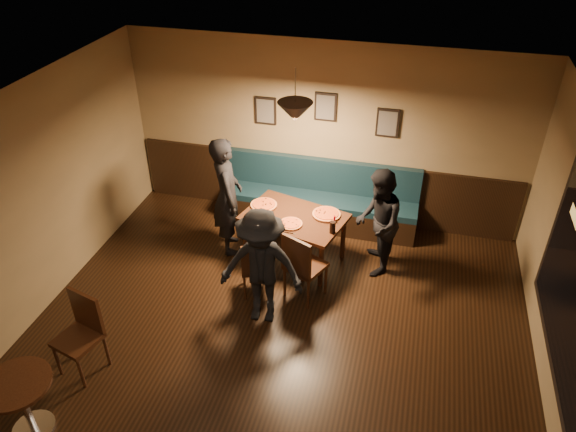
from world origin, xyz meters
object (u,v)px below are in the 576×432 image
object	(u,v)px
booth_bench	(319,196)
tabasco_bottle	(334,219)
diner_right	(378,223)
diner_front	(261,268)
soda_glass	(333,227)
chair_near_right	(306,264)
diner_left	(227,196)
dining_table	(294,237)
chair_near_left	(256,265)
cafe_table	(25,407)
cafe_chair_far	(77,338)

from	to	relation	value
booth_bench	tabasco_bottle	world-z (taller)	booth_bench
booth_bench	diner_right	distance (m)	1.35
booth_bench	diner_front	xyz separation A→B (m)	(-0.25, -2.21, 0.28)
diner_right	soda_glass	distance (m)	0.64
chair_near_right	diner_left	distance (m)	1.55
soda_glass	diner_right	bearing A→B (deg)	29.38
dining_table	chair_near_left	xyz separation A→B (m)	(-0.31, -0.80, 0.07)
chair_near_right	diner_left	size ratio (longest dim) A/B	0.57
diner_front	chair_near_left	bearing A→B (deg)	111.48
chair_near_left	tabasco_bottle	bearing A→B (deg)	22.37
diner_front	chair_near_right	bearing A→B (deg)	47.88
booth_bench	cafe_table	world-z (taller)	booth_bench
dining_table	soda_glass	distance (m)	0.77
tabasco_bottle	booth_bench	bearing A→B (deg)	112.60
cafe_table	cafe_chair_far	bearing A→B (deg)	83.91
diner_left	soda_glass	size ratio (longest dim) A/B	10.53
diner_front	soda_glass	distance (m)	1.21
dining_table	diner_right	size ratio (longest dim) A/B	0.88
diner_right	diner_left	bearing A→B (deg)	-97.13
diner_front	tabasco_bottle	xyz separation A→B (m)	(0.66, 1.24, 0.00)
cafe_table	cafe_chair_far	xyz separation A→B (m)	(0.09, 0.82, 0.14)
diner_front	tabasco_bottle	world-z (taller)	diner_front
chair_near_left	diner_right	xyz separation A→B (m)	(1.45, 0.86, 0.34)
diner_left	cafe_table	xyz separation A→B (m)	(-0.91, -3.41, -0.53)
diner_front	diner_left	bearing A→B (deg)	120.70
diner_front	soda_glass	size ratio (longest dim) A/B	9.34
dining_table	chair_near_right	bearing A→B (deg)	-50.56
chair_near_left	diner_right	size ratio (longest dim) A/B	0.56
booth_bench	diner_left	world-z (taller)	diner_left
tabasco_bottle	chair_near_left	bearing A→B (deg)	-138.05
dining_table	cafe_table	size ratio (longest dim) A/B	1.93
chair_near_left	diner_right	world-z (taller)	diner_right
chair_near_left	diner_front	world-z (taller)	diner_front
cafe_table	cafe_chair_far	size ratio (longest dim) A/B	0.72
chair_near_right	soda_glass	size ratio (longest dim) A/B	6.01
soda_glass	tabasco_bottle	distance (m)	0.24
dining_table	cafe_chair_far	size ratio (longest dim) A/B	1.39
chair_near_left	tabasco_bottle	xyz separation A→B (m)	(0.87, 0.78, 0.36)
soda_glass	tabasco_bottle	bearing A→B (deg)	93.79
booth_bench	diner_left	xyz separation A→B (m)	(-1.13, -0.93, 0.38)
chair_near_left	diner_front	bearing A→B (deg)	-84.37
booth_bench	soda_glass	world-z (taller)	booth_bench
chair_near_right	diner_front	bearing A→B (deg)	-103.67
chair_near_left	cafe_table	size ratio (longest dim) A/B	1.23
diner_right	diner_front	bearing A→B (deg)	-51.10
soda_glass	tabasco_bottle	xyz separation A→B (m)	(-0.02, 0.24, -0.02)
diner_right	cafe_chair_far	size ratio (longest dim) A/B	1.57
booth_bench	chair_near_left	distance (m)	1.82
diner_front	cafe_table	world-z (taller)	diner_front
chair_near_left	chair_near_right	xyz separation A→B (m)	(0.64, 0.08, 0.07)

